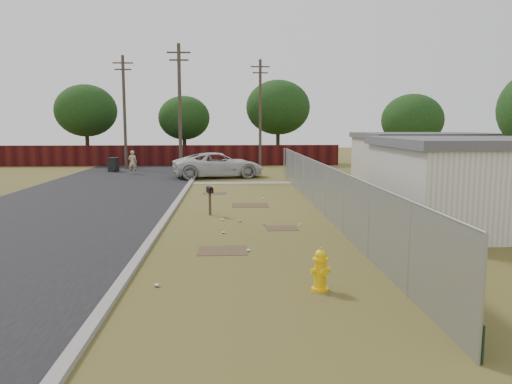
{
  "coord_description": "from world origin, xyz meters",
  "views": [
    {
      "loc": [
        -0.56,
        -18.82,
        3.54
      ],
      "look_at": [
        0.37,
        -0.72,
        1.1
      ],
      "focal_mm": 35.0,
      "sensor_mm": 36.0,
      "label": 1
    }
  ],
  "objects": [
    {
      "name": "privacy_fence",
      "position": [
        -6.0,
        25.0,
        0.9
      ],
      "size": [
        30.0,
        0.12,
        1.8
      ],
      "primitive_type": "cube",
      "color": "#42100E",
      "rests_on": "ground"
    },
    {
      "name": "ground",
      "position": [
        0.0,
        0.0,
        0.0
      ],
      "size": [
        120.0,
        120.0,
        0.0
      ],
      "primitive_type": "plane",
      "color": "olive",
      "rests_on": "ground"
    },
    {
      "name": "street",
      "position": [
        -6.76,
        8.05,
        0.02
      ],
      "size": [
        15.1,
        60.0,
        0.12
      ],
      "color": "black",
      "rests_on": "ground"
    },
    {
      "name": "chainlink_fence",
      "position": [
        3.12,
        1.03,
        0.8
      ],
      "size": [
        0.1,
        27.06,
        2.02
      ],
      "color": "#999BA2",
      "rests_on": "ground"
    },
    {
      "name": "trash_bin",
      "position": [
        -9.47,
        19.58,
        0.56
      ],
      "size": [
        0.84,
        0.92,
        1.08
      ],
      "color": "black",
      "rests_on": "ground"
    },
    {
      "name": "houses",
      "position": [
        9.7,
        3.13,
        1.56
      ],
      "size": [
        9.3,
        17.24,
        3.1
      ],
      "color": "silver",
      "rests_on": "ground"
    },
    {
      "name": "fire_hydrant",
      "position": [
        1.35,
        -8.55,
        0.44
      ],
      "size": [
        0.46,
        0.47,
        0.95
      ],
      "color": "yellow",
      "rests_on": "ground"
    },
    {
      "name": "pedestrian",
      "position": [
        -7.63,
        17.6,
        0.86
      ],
      "size": [
        0.66,
        0.46,
        1.72
      ],
      "primitive_type": "imported",
      "rotation": [
        0.0,
        0.0,
        3.06
      ],
      "color": "tan",
      "rests_on": "ground"
    },
    {
      "name": "horizon_trees",
      "position": [
        0.84,
        23.56,
        4.63
      ],
      "size": [
        33.32,
        31.94,
        7.78
      ],
      "color": "#2F1E15",
      "rests_on": "ground"
    },
    {
      "name": "utility_poles",
      "position": [
        -3.67,
        20.67,
        4.69
      ],
      "size": [
        12.6,
        8.24,
        9.0
      ],
      "color": "#4F4134",
      "rests_on": "ground"
    },
    {
      "name": "scattered_litter",
      "position": [
        -0.09,
        -1.95,
        0.04
      ],
      "size": [
        4.16,
        13.02,
        0.07
      ],
      "color": "white",
      "rests_on": "ground"
    },
    {
      "name": "pickup_truck",
      "position": [
        -1.38,
        15.0,
        0.85
      ],
      "size": [
        6.59,
        4.13,
        1.7
      ],
      "primitive_type": "imported",
      "rotation": [
        0.0,
        0.0,
        1.8
      ],
      "color": "silver",
      "rests_on": "ground"
    },
    {
      "name": "mailbox",
      "position": [
        -1.38,
        0.69,
        0.91
      ],
      "size": [
        0.3,
        0.5,
        1.15
      ],
      "color": "brown",
      "rests_on": "ground"
    }
  ]
}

